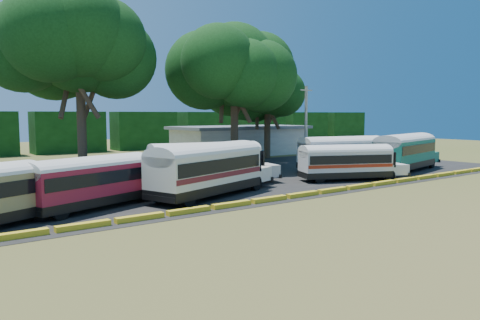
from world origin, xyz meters
TOP-DOWN VIEW (x-y plane):
  - ground at (0.00, 0.00)m, footprint 160.00×160.00m
  - asphalt_strip at (1.00, 12.00)m, footprint 64.00×24.00m
  - curb at (-0.00, 1.00)m, footprint 53.70×0.45m
  - terminal_building at (18.00, 30.00)m, footprint 19.00×9.00m
  - treeline_backdrop at (0.00, 48.00)m, footprint 130.00×4.00m
  - bus_red at (-11.37, 5.51)m, footprint 9.85×5.39m
  - bus_cream_west at (-3.71, 4.74)m, footprint 11.53×6.21m
  - bus_cream_east at (-1.13, 8.83)m, footprint 10.83×4.53m
  - bus_white_red at (10.03, 4.34)m, footprint 9.51×5.84m
  - bus_white_blue at (14.86, 8.98)m, footprint 10.86×4.97m
  - bus_teal at (19.94, 5.32)m, footprint 11.60×5.21m
  - tree_west at (-7.32, 19.61)m, footprint 11.61×11.61m
  - tree_center at (7.93, 17.69)m, footprint 11.70×11.70m
  - tree_east at (17.74, 24.00)m, footprint 8.14×8.14m
  - utility_pole at (13.89, 13.23)m, footprint 1.60×0.30m

SIDE VIEW (x-z plane):
  - ground at x=0.00m, z-range 0.00..0.00m
  - asphalt_strip at x=1.00m, z-range 0.00..0.02m
  - curb at x=0.00m, z-range 0.00..0.30m
  - bus_white_red at x=10.03m, z-range 0.20..3.28m
  - bus_red at x=-11.37m, z-range 0.23..3.39m
  - bus_cream_east at x=-1.13m, z-range 0.23..3.69m
  - bus_white_blue at x=14.86m, z-range 0.23..3.69m
  - terminal_building at x=18.00m, z-range 0.03..4.03m
  - bus_cream_west at x=-3.71m, z-range 0.24..3.94m
  - bus_teal at x=19.94m, z-range 0.27..3.98m
  - treeline_backdrop at x=0.00m, z-range 0.00..6.00m
  - utility_pole at x=13.89m, z-range 0.11..8.64m
  - tree_east at x=17.74m, z-range 2.72..14.28m
  - tree_center at x=7.93m, z-range 3.16..18.14m
  - tree_west at x=-7.32m, z-range 3.69..19.67m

